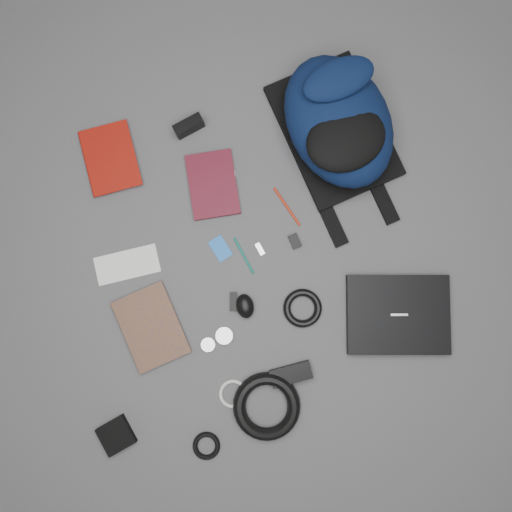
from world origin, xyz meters
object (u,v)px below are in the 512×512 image
object	(u,v)px
laptop	(398,314)
pouch	(116,435)
textbook_red	(86,165)
compact_camera	(189,126)
dvd_case	(213,185)
mouse	(245,306)
comic_book	(125,339)
power_brick	(291,374)
backpack	(338,122)

from	to	relation	value
laptop	pouch	xyz separation A→B (m)	(-0.94, -0.11, -0.00)
textbook_red	compact_camera	world-z (taller)	compact_camera
dvd_case	mouse	xyz separation A→B (m)	(-0.01, -0.40, 0.01)
dvd_case	compact_camera	world-z (taller)	compact_camera
comic_book	power_brick	distance (m)	0.53
laptop	textbook_red	xyz separation A→B (m)	(-0.82, 0.73, -0.00)
pouch	textbook_red	bearing A→B (deg)	81.70
laptop	comic_book	world-z (taller)	laptop
backpack	compact_camera	bearing A→B (deg)	154.86
textbook_red	laptop	bearing A→B (deg)	-40.67
dvd_case	pouch	distance (m)	0.83
dvd_case	compact_camera	size ratio (longest dim) A/B	2.20
power_brick	backpack	bearing A→B (deg)	64.63
laptop	pouch	world-z (taller)	laptop
mouse	comic_book	bearing A→B (deg)	-176.33
textbook_red	dvd_case	distance (m)	0.41
laptop	mouse	distance (m)	0.48
pouch	power_brick	bearing A→B (deg)	3.08
backpack	textbook_red	bearing A→B (deg)	164.17
backpack	compact_camera	size ratio (longest dim) A/B	4.97
backpack	textbook_red	world-z (taller)	backpack
compact_camera	power_brick	bearing A→B (deg)	-96.42
comic_book	pouch	world-z (taller)	pouch
laptop	mouse	size ratio (longest dim) A/B	4.15
comic_book	mouse	world-z (taller)	mouse
dvd_case	mouse	size ratio (longest dim) A/B	2.76
laptop	textbook_red	world-z (taller)	laptop
textbook_red	mouse	xyz separation A→B (m)	(0.37, -0.57, 0.01)
textbook_red	compact_camera	size ratio (longest dim) A/B	2.27
laptop	compact_camera	xyz separation A→B (m)	(-0.47, 0.75, 0.01)
laptop	pouch	distance (m)	0.95
textbook_red	power_brick	size ratio (longest dim) A/B	1.70
textbook_red	comic_book	world-z (taller)	textbook_red
pouch	backpack	bearing A→B (deg)	38.50
comic_book	pouch	distance (m)	0.30
mouse	dvd_case	bearing A→B (deg)	93.63
laptop	compact_camera	world-z (taller)	compact_camera
textbook_red	power_brick	bearing A→B (deg)	-60.24
laptop	textbook_red	bearing A→B (deg)	154.39
textbook_red	power_brick	world-z (taller)	power_brick
pouch	laptop	bearing A→B (deg)	6.92
laptop	compact_camera	size ratio (longest dim) A/B	3.30
laptop	power_brick	size ratio (longest dim) A/B	2.47
comic_book	power_brick	size ratio (longest dim) A/B	1.88
laptop	dvd_case	distance (m)	0.71
backpack	pouch	size ratio (longest dim) A/B	5.06
comic_book	laptop	bearing A→B (deg)	-18.77
backpack	dvd_case	distance (m)	0.43
mouse	power_brick	world-z (taller)	mouse
compact_camera	pouch	xyz separation A→B (m)	(-0.47, -0.87, -0.01)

